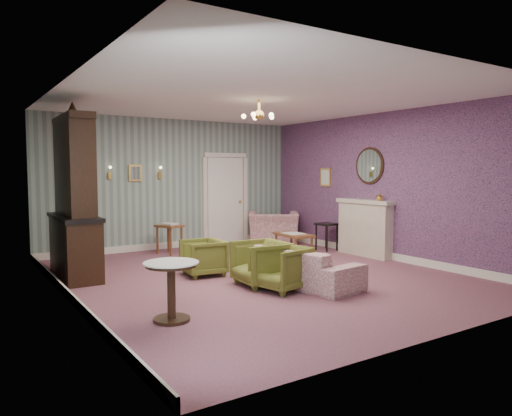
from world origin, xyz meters
TOP-DOWN VIEW (x-y plane):
  - floor at (0.00, 0.00)m, footprint 7.00×7.00m
  - ceiling at (0.00, 0.00)m, footprint 7.00×7.00m
  - wall_back at (0.00, 3.50)m, footprint 6.00×0.00m
  - wall_front at (0.00, -3.50)m, footprint 6.00×0.00m
  - wall_left at (-3.00, 0.00)m, footprint 0.00×7.00m
  - wall_right at (3.00, 0.00)m, footprint 0.00×7.00m
  - wall_right_floral at (2.98, 0.00)m, footprint 0.00×7.00m
  - door at (1.30, 3.46)m, footprint 1.12×0.12m
  - olive_chair_a at (-0.25, -0.97)m, footprint 0.78×0.82m
  - olive_chair_b at (-0.33, -0.55)m, footprint 0.72×0.77m
  - olive_chair_c at (-0.76, 0.55)m, footprint 0.67×0.71m
  - sofa_chintz at (0.22, -0.81)m, footprint 0.88×2.06m
  - wingback_chair at (2.24, 2.78)m, footprint 1.39×1.28m
  - dresser at (-2.58, 1.58)m, footprint 0.61×1.69m
  - fireplace at (2.86, 0.40)m, footprint 0.30×1.40m
  - mantel_vase at (2.84, 0.00)m, footprint 0.15×0.15m
  - oval_mirror at (2.96, 0.40)m, footprint 0.04×0.76m
  - framed_print at (2.97, 1.75)m, footprint 0.04×0.34m
  - coffee_table at (1.71, 1.29)m, footprint 0.53×0.90m
  - side_table_black at (2.65, 1.33)m, footprint 0.44×0.44m
  - pedestal_table at (-2.17, -1.45)m, footprint 0.79×0.79m
  - nesting_table at (-0.41, 2.80)m, footprint 0.56×0.62m
  - gilt_mirror_back at (-0.90, 3.46)m, footprint 0.28×0.06m
  - sconce_left at (-1.45, 3.44)m, footprint 0.16×0.12m
  - sconce_right at (-0.35, 3.44)m, footprint 0.16×0.12m
  - chandelier at (0.00, 0.00)m, footprint 0.56×0.56m
  - burgundy_cushion at (2.19, 2.63)m, footprint 0.41×0.28m

SIDE VIEW (x-z plane):
  - floor at x=0.00m, z-range 0.00..0.00m
  - coffee_table at x=1.71m, z-range 0.00..0.45m
  - side_table_black at x=2.65m, z-range 0.00..0.60m
  - olive_chair_c at x=-0.76m, z-range 0.00..0.67m
  - nesting_table at x=-0.41m, z-range 0.00..0.67m
  - pedestal_table at x=-2.17m, z-range 0.00..0.70m
  - olive_chair_a at x=-0.25m, z-range 0.00..0.72m
  - olive_chair_b at x=-0.33m, z-range 0.00..0.75m
  - sofa_chintz at x=0.22m, z-range 0.00..0.78m
  - burgundy_cushion at x=2.19m, z-range 0.28..0.68m
  - wingback_chair at x=2.24m, z-range 0.00..1.02m
  - fireplace at x=2.86m, z-range 0.00..1.16m
  - door at x=1.30m, z-range 0.00..2.16m
  - mantel_vase at x=2.84m, z-range 1.16..1.31m
  - dresser at x=-2.58m, z-range 0.00..2.80m
  - wall_back at x=0.00m, z-range -1.55..4.45m
  - wall_front at x=0.00m, z-range -1.55..4.45m
  - wall_left at x=-3.00m, z-range -2.05..4.95m
  - wall_right at x=3.00m, z-range -2.05..4.95m
  - wall_right_floral at x=2.98m, z-range -2.05..4.95m
  - framed_print at x=2.97m, z-range 1.39..1.81m
  - gilt_mirror_back at x=-0.90m, z-range 1.52..1.88m
  - sconce_left at x=-1.45m, z-range 1.55..1.85m
  - sconce_right at x=-0.35m, z-range 1.55..1.85m
  - oval_mirror at x=2.96m, z-range 1.43..2.27m
  - chandelier at x=0.00m, z-range 2.45..2.81m
  - ceiling at x=0.00m, z-range 2.90..2.90m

